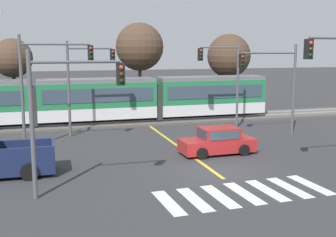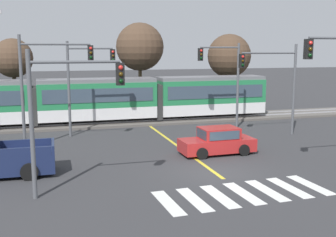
{
  "view_description": "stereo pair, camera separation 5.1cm",
  "coord_description": "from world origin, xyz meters",
  "views": [
    {
      "loc": [
        -7.73,
        -18.14,
        5.88
      ],
      "look_at": [
        -0.38,
        6.63,
        1.6
      ],
      "focal_mm": 45.0,
      "sensor_mm": 36.0,
      "label": 1
    },
    {
      "loc": [
        -7.68,
        -18.16,
        5.88
      ],
      "look_at": [
        -0.38,
        6.63,
        1.6
      ],
      "focal_mm": 45.0,
      "sensor_mm": 36.0,
      "label": 2
    }
  ],
  "objects": [
    {
      "name": "traffic_light_mid_right",
      "position": [
        7.33,
        7.01,
        4.06
      ],
      "size": [
        4.25,
        0.38,
        6.21
      ],
      "color": "#515459",
      "rests_on": "ground"
    },
    {
      "name": "traffic_light_mid_left",
      "position": [
        -7.57,
        7.53,
        4.39
      ],
      "size": [
        4.25,
        0.38,
        6.7
      ],
      "color": "#515459",
      "rests_on": "ground"
    },
    {
      "name": "crosswalk_stripe_5",
      "position": [
        2.2,
        -3.01,
        0.0
      ],
      "size": [
        0.69,
        2.82,
        0.01
      ],
      "primitive_type": "cube",
      "rotation": [
        0.0,
        0.0,
        0.05
      ],
      "color": "silver",
      "rests_on": "ground"
    },
    {
      "name": "crosswalk_stripe_3",
      "position": [
        0.0,
        -3.11,
        0.0
      ],
      "size": [
        0.69,
        2.82,
        0.01
      ],
      "primitive_type": "cube",
      "rotation": [
        0.0,
        0.0,
        0.05
      ],
      "color": "silver",
      "rests_on": "ground"
    },
    {
      "name": "rail_far",
      "position": [
        0.0,
        15.45,
        0.23
      ],
      "size": [
        120.0,
        0.08,
        0.1
      ],
      "primitive_type": "cube",
      "color": "#939399",
      "rests_on": "track_bed"
    },
    {
      "name": "traffic_light_far_left",
      "position": [
        -5.09,
        10.68,
        4.16
      ],
      "size": [
        3.25,
        0.38,
        6.4
      ],
      "color": "#515459",
      "rests_on": "ground"
    },
    {
      "name": "crosswalk_stripe_1",
      "position": [
        -2.2,
        -3.22,
        0.0
      ],
      "size": [
        0.69,
        2.82,
        0.01
      ],
      "primitive_type": "cube",
      "rotation": [
        0.0,
        0.0,
        0.05
      ],
      "color": "silver",
      "rests_on": "ground"
    },
    {
      "name": "traffic_light_far_right",
      "position": [
        5.13,
        10.43,
        4.17
      ],
      "size": [
        3.25,
        0.38,
        6.31
      ],
      "color": "#515459",
      "rests_on": "ground"
    },
    {
      "name": "sedan_crossing",
      "position": [
        1.56,
        3.34,
        0.7
      ],
      "size": [
        4.24,
        2.0,
        1.52
      ],
      "color": "#B22323",
      "rests_on": "ground"
    },
    {
      "name": "crosswalk_stripe_6",
      "position": [
        3.3,
        -2.96,
        0.0
      ],
      "size": [
        0.69,
        2.82,
        0.01
      ],
      "primitive_type": "cube",
      "rotation": [
        0.0,
        0.0,
        0.05
      ],
      "color": "silver",
      "rests_on": "ground"
    },
    {
      "name": "bare_tree_far_west",
      "position": [
        -10.03,
        18.6,
        5.11
      ],
      "size": [
        3.19,
        3.19,
        6.74
      ],
      "color": "brown",
      "rests_on": "ground"
    },
    {
      "name": "bare_tree_west",
      "position": [
        0.81,
        19.73,
        6.05
      ],
      "size": [
        4.34,
        4.34,
        8.25
      ],
      "color": "brown",
      "rests_on": "ground"
    },
    {
      "name": "track_bed",
      "position": [
        0.0,
        14.73,
        0.09
      ],
      "size": [
        120.0,
        4.0,
        0.18
      ],
      "primitive_type": "cube",
      "color": "#56514C",
      "rests_on": "ground"
    },
    {
      "name": "crosswalk_stripe_4",
      "position": [
        1.1,
        -3.06,
        0.0
      ],
      "size": [
        0.69,
        2.82,
        0.01
      ],
      "primitive_type": "cube",
      "rotation": [
        0.0,
        0.0,
        0.05
      ],
      "color": "silver",
      "rests_on": "ground"
    },
    {
      "name": "crosswalk_stripe_0",
      "position": [
        -3.3,
        -3.27,
        0.0
      ],
      "size": [
        0.69,
        2.82,
        0.01
      ],
      "primitive_type": "cube",
      "rotation": [
        0.0,
        0.0,
        0.05
      ],
      "color": "silver",
      "rests_on": "ground"
    },
    {
      "name": "crosswalk_stripe_2",
      "position": [
        -1.1,
        -3.17,
        0.0
      ],
      "size": [
        0.69,
        2.82,
        0.01
      ],
      "primitive_type": "cube",
      "rotation": [
        0.0,
        0.0,
        0.05
      ],
      "color": "silver",
      "rests_on": "ground"
    },
    {
      "name": "ground_plane",
      "position": [
        0.0,
        0.0,
        0.0
      ],
      "size": [
        200.0,
        200.0,
        0.0
      ],
      "primitive_type": "plane",
      "color": "#333335"
    },
    {
      "name": "lane_centre_line",
      "position": [
        0.0,
        5.81,
        0.0
      ],
      "size": [
        0.2,
        13.85,
        0.01
      ],
      "primitive_type": "cube",
      "color": "gold",
      "rests_on": "ground"
    },
    {
      "name": "light_rail_tram",
      "position": [
        -3.75,
        14.73,
        2.05
      ],
      "size": [
        28.0,
        2.64,
        3.43
      ],
      "color": "silver",
      "rests_on": "track_bed"
    },
    {
      "name": "rail_near",
      "position": [
        0.0,
        14.01,
        0.23
      ],
      "size": [
        120.0,
        0.08,
        0.1
      ],
      "primitive_type": "cube",
      "color": "#939399",
      "rests_on": "track_bed"
    },
    {
      "name": "bare_tree_east",
      "position": [
        9.42,
        19.17,
        5.21
      ],
      "size": [
        4.14,
        4.14,
        7.3
      ],
      "color": "brown",
      "rests_on": "ground"
    },
    {
      "name": "traffic_light_near_left",
      "position": [
        -6.96,
        -1.33,
        3.86
      ],
      "size": [
        3.75,
        0.38,
        5.88
      ],
      "color": "#515459",
      "rests_on": "ground"
    }
  ]
}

